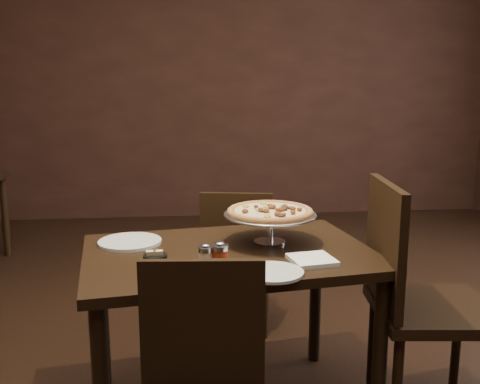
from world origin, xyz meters
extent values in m
cube|color=black|center=(0.00, 3.51, 1.40)|extent=(6.00, 0.02, 2.80)
cube|color=black|center=(-0.08, -0.04, 0.70)|extent=(1.24, 0.92, 0.04)
cylinder|color=black|center=(0.48, -0.29, 0.34)|extent=(0.06, 0.06, 0.68)
cylinder|color=black|center=(-0.63, 0.21, 0.34)|extent=(0.06, 0.06, 0.68)
cylinder|color=black|center=(0.39, 0.35, 0.34)|extent=(0.06, 0.06, 0.68)
cylinder|color=black|center=(-1.70, 2.27, 0.33)|extent=(0.06, 0.06, 0.66)
cylinder|color=silver|center=(0.11, 0.05, 0.72)|extent=(0.13, 0.13, 0.01)
cylinder|color=silver|center=(0.11, 0.05, 0.78)|extent=(0.03, 0.03, 0.11)
cylinder|color=silver|center=(0.11, 0.05, 0.83)|extent=(0.10, 0.10, 0.01)
cylinder|color=#ADADB2|center=(0.11, 0.05, 0.84)|extent=(0.38, 0.38, 0.01)
torus|color=#ADADB2|center=(0.11, 0.05, 0.84)|extent=(0.39, 0.39, 0.01)
cylinder|color=brown|center=(0.11, 0.05, 0.85)|extent=(0.35, 0.35, 0.01)
torus|color=brown|center=(0.11, 0.05, 0.85)|extent=(0.37, 0.37, 0.03)
cylinder|color=tan|center=(0.11, 0.05, 0.85)|extent=(0.30, 0.30, 0.01)
cylinder|color=beige|center=(-0.18, -0.27, 0.75)|extent=(0.05, 0.05, 0.07)
cylinder|color=silver|center=(-0.18, -0.27, 0.80)|extent=(0.06, 0.06, 0.02)
ellipsoid|color=silver|center=(-0.18, -0.27, 0.81)|extent=(0.03, 0.03, 0.01)
cylinder|color=maroon|center=(-0.13, -0.27, 0.75)|extent=(0.06, 0.06, 0.08)
cylinder|color=silver|center=(-0.13, -0.27, 0.80)|extent=(0.06, 0.06, 0.02)
ellipsoid|color=silver|center=(-0.13, -0.27, 0.82)|extent=(0.03, 0.03, 0.01)
cylinder|color=black|center=(-0.36, -0.23, 0.74)|extent=(0.09, 0.09, 0.05)
cube|color=tan|center=(-0.37, -0.23, 0.75)|extent=(0.04, 0.03, 0.06)
cube|color=tan|center=(-0.35, -0.23, 0.75)|extent=(0.04, 0.03, 0.06)
cube|color=white|center=(0.22, -0.21, 0.72)|extent=(0.18, 0.18, 0.02)
cylinder|color=silver|center=(-0.48, 0.10, 0.72)|extent=(0.26, 0.26, 0.01)
cylinder|color=silver|center=(0.06, -0.33, 0.72)|extent=(0.22, 0.22, 0.01)
cone|color=silver|center=(0.17, 0.01, 0.84)|extent=(0.16, 0.16, 0.00)
cylinder|color=black|center=(0.17, 0.01, 0.84)|extent=(0.09, 0.11, 0.02)
cube|color=black|center=(0.05, 0.79, 0.39)|extent=(0.44, 0.44, 0.04)
cube|color=black|center=(0.02, 0.62, 0.62)|extent=(0.38, 0.09, 0.40)
cylinder|color=black|center=(0.23, 0.92, 0.19)|extent=(0.03, 0.03, 0.37)
cylinder|color=black|center=(-0.08, 0.97, 0.19)|extent=(0.03, 0.03, 0.37)
cylinder|color=black|center=(0.17, 0.61, 0.19)|extent=(0.03, 0.03, 0.37)
cylinder|color=black|center=(-0.13, 0.67, 0.19)|extent=(0.03, 0.03, 0.37)
cube|color=black|center=(-0.20, -0.53, 0.64)|extent=(0.39, 0.06, 0.41)
cube|color=black|center=(0.75, -0.16, 0.48)|extent=(0.51, 0.51, 0.04)
cube|color=black|center=(0.54, -0.14, 0.75)|extent=(0.08, 0.47, 0.49)
cylinder|color=black|center=(0.95, 0.01, 0.23)|extent=(0.04, 0.04, 0.46)
cylinder|color=black|center=(0.58, 0.05, 0.23)|extent=(0.04, 0.04, 0.46)
camera|label=1|loc=(-0.25, -2.10, 1.37)|focal=40.00mm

